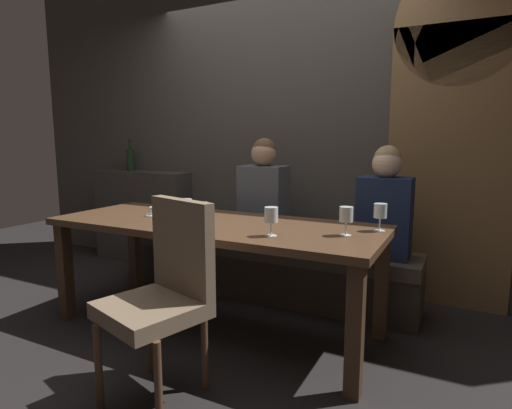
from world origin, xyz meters
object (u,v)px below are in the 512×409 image
Objects in this scene: diner_redhead at (264,194)px; wine_glass_center_front at (346,216)px; chair_near_side at (165,286)px; diner_bearded at (385,205)px; wine_glass_near_left at (202,210)px; wine_glass_far_right at (380,212)px; dessert_plate at (186,209)px; wine_glass_center_back at (271,216)px; fork_on_table at (170,210)px; espresso_cup at (154,212)px; wine_glass_far_left at (186,207)px; dining_table at (214,235)px; wine_bottle_dark_red at (130,159)px; banquette_bench at (261,268)px.

diner_redhead is 5.11× the size of wine_glass_center_front.
diner_redhead is at bearing 95.87° from chair_near_side.
diner_bearded is (0.80, 1.42, 0.26)m from chair_near_side.
wine_glass_center_front is (0.71, 0.72, 0.29)m from chair_near_side.
wine_glass_center_front is at bearing 45.44° from chair_near_side.
wine_glass_near_left is (-0.90, -0.93, 0.04)m from diner_bearded.
wine_glass_far_right is (0.96, 0.44, -0.00)m from wine_glass_near_left.
wine_glass_near_left is 0.86× the size of dessert_plate.
chair_near_side is 0.68m from wine_glass_center_back.
fork_on_table is (-0.72, 0.96, 0.18)m from chair_near_side.
espresso_cup reaches higher than fork_on_table.
wine_glass_far_right is at bearing -15.89° from fork_on_table.
wine_glass_near_left is 0.19m from wine_glass_far_left.
wine_glass_center_front is (0.88, -0.01, 0.20)m from dining_table.
wine_glass_far_right is 1.00× the size of wine_glass_far_left.
dining_table is 6.75× the size of wine_bottle_dark_red.
espresso_cup is (1.20, -1.06, -0.30)m from wine_bottle_dark_red.
diner_bearded reaches higher than wine_glass_center_back.
wine_glass_far_right is at bearing 8.02° from espresso_cup.
banquette_bench is at bearing 55.25° from espresso_cup.
banquette_bench is 2.98× the size of diner_redhead.
banquette_bench is at bearing 25.39° from fork_on_table.
wine_glass_far_left is at bearing -37.12° from wine_bottle_dark_red.
dessert_plate is at bearing -12.69° from fork_on_table.
dessert_plate is at bearing -134.03° from diner_redhead.
wine_glass_far_right is at bearing 24.44° from wine_glass_near_left.
wine_glass_far_right is at bearing -17.25° from wine_bottle_dark_red.
diner_redhead reaches higher than dining_table.
wine_glass_near_left is at bearing -85.78° from banquette_bench.
dessert_plate is (-0.48, 0.48, -0.10)m from wine_glass_near_left.
wine_glass_center_back is at bearing -141.65° from wine_glass_far_right.
wine_bottle_dark_red reaches higher than wine_glass_near_left.
dining_table is 0.28m from wine_glass_far_left.
chair_near_side reaches higher than dessert_plate.
wine_glass_center_back is at bearing -116.80° from diner_bearded.
espresso_cup is (-1.52, -0.21, -0.09)m from wine_glass_far_right.
wine_glass_center_front is (0.37, 0.20, -0.00)m from wine_glass_center_back.
wine_glass_center_front is at bearing -38.80° from banquette_bench.
diner_redhead is 0.94m from diner_bearded.
banquette_bench is 2.55× the size of chair_near_side.
wine_glass_center_back is at bearing -151.54° from wine_glass_center_front.
banquette_bench is 1.02m from espresso_cup.
diner_bearded reaches higher than wine_glass_far_right.
dining_table is 0.32m from wine_glass_near_left.
wine_glass_center_front reaches higher than banquette_bench.
dining_table is at bearing 106.42° from wine_glass_near_left.
espresso_cup reaches higher than dining_table.
diner_redhead is at bearing -11.14° from banquette_bench.
wine_glass_far_left is (-0.11, -0.16, 0.20)m from dining_table.
wine_glass_center_back and wine_glass_center_front have the same top height.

